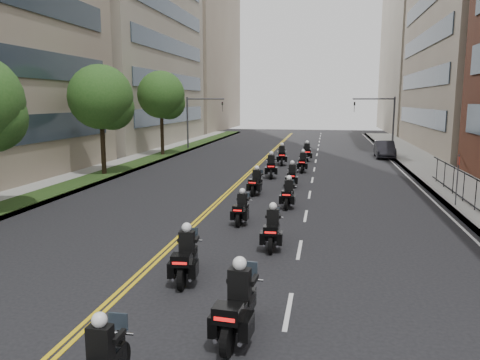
% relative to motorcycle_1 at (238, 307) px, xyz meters
% --- Properties ---
extents(sidewalk_right, '(4.00, 90.00, 0.15)m').
position_rel_motorcycle_1_xyz_m(sidewalk_right, '(9.80, 21.55, -0.66)').
color(sidewalk_right, gray).
rests_on(sidewalk_right, ground).
extents(sidewalk_left, '(4.00, 90.00, 0.15)m').
position_rel_motorcycle_1_xyz_m(sidewalk_left, '(-14.20, 21.55, -0.66)').
color(sidewalk_left, gray).
rests_on(sidewalk_left, ground).
extents(grass_strip, '(2.00, 90.00, 0.04)m').
position_rel_motorcycle_1_xyz_m(grass_strip, '(-13.40, 21.55, -0.56)').
color(grass_strip, '#1E3613').
rests_on(grass_strip, sidewalk_left).
extents(building_right_far, '(15.00, 28.00, 26.00)m').
position_rel_motorcycle_1_xyz_m(building_right_far, '(19.30, 74.55, 12.27)').
color(building_right_far, gray).
rests_on(building_right_far, ground).
extents(building_left_far, '(16.00, 28.00, 26.00)m').
position_rel_motorcycle_1_xyz_m(building_left_far, '(-24.20, 74.55, 12.27)').
color(building_left_far, gray).
rests_on(building_left_far, ground).
extents(street_trees, '(4.40, 38.40, 7.98)m').
position_rel_motorcycle_1_xyz_m(street_trees, '(-13.24, 15.16, 4.40)').
color(street_trees, '#2F2315').
rests_on(street_trees, ground).
extents(traffic_signal_right, '(4.09, 0.20, 5.60)m').
position_rel_motorcycle_1_xyz_m(traffic_signal_right, '(7.34, 38.55, 2.97)').
color(traffic_signal_right, '#3F3F44').
rests_on(traffic_signal_right, ground).
extents(traffic_signal_left, '(4.09, 0.20, 5.60)m').
position_rel_motorcycle_1_xyz_m(traffic_signal_left, '(-11.74, 38.55, 2.97)').
color(traffic_signal_left, '#3F3F44').
rests_on(traffic_signal_left, ground).
extents(motorcycle_1, '(0.67, 2.51, 1.85)m').
position_rel_motorcycle_1_xyz_m(motorcycle_1, '(0.00, 0.00, 0.00)').
color(motorcycle_1, black).
rests_on(motorcycle_1, ground).
extents(motorcycle_2, '(0.65, 2.32, 1.71)m').
position_rel_motorcycle_1_xyz_m(motorcycle_2, '(-2.12, 3.08, -0.05)').
color(motorcycle_2, black).
rests_on(motorcycle_2, ground).
extents(motorcycle_3, '(0.52, 2.23, 1.65)m').
position_rel_motorcycle_1_xyz_m(motorcycle_3, '(0.02, 6.61, -0.08)').
color(motorcycle_3, black).
rests_on(motorcycle_3, ground).
extents(motorcycle_4, '(0.48, 2.06, 1.52)m').
position_rel_motorcycle_1_xyz_m(motorcycle_4, '(-1.67, 9.77, -0.13)').
color(motorcycle_4, black).
rests_on(motorcycle_4, ground).
extents(motorcycle_5, '(0.51, 2.16, 1.59)m').
position_rel_motorcycle_1_xyz_m(motorcycle_5, '(0.07, 13.23, -0.10)').
color(motorcycle_5, black).
rests_on(motorcycle_5, ground).
extents(motorcycle_6, '(0.60, 2.21, 1.63)m').
position_rel_motorcycle_1_xyz_m(motorcycle_6, '(-1.99, 16.15, -0.09)').
color(motorcycle_6, black).
rests_on(motorcycle_6, ground).
extents(motorcycle_7, '(0.51, 2.18, 1.61)m').
position_rel_motorcycle_1_xyz_m(motorcycle_7, '(-0.17, 18.86, -0.09)').
color(motorcycle_7, black).
rests_on(motorcycle_7, ground).
extents(motorcycle_8, '(0.70, 2.46, 1.82)m').
position_rel_motorcycle_1_xyz_m(motorcycle_8, '(-1.83, 22.11, -0.01)').
color(motorcycle_8, black).
rests_on(motorcycle_8, ground).
extents(motorcycle_9, '(0.52, 2.27, 1.67)m').
position_rel_motorcycle_1_xyz_m(motorcycle_9, '(0.18, 25.10, -0.07)').
color(motorcycle_9, black).
rests_on(motorcycle_9, ground).
extents(motorcycle_10, '(0.70, 2.47, 1.83)m').
position_rel_motorcycle_1_xyz_m(motorcycle_10, '(-1.72, 28.66, -0.01)').
color(motorcycle_10, black).
rests_on(motorcycle_10, ground).
extents(motorcycle_11, '(0.66, 2.43, 1.79)m').
position_rel_motorcycle_1_xyz_m(motorcycle_11, '(0.22, 31.55, -0.02)').
color(motorcycle_11, black).
rests_on(motorcycle_11, ground).
extents(parked_sedan, '(1.71, 4.72, 1.55)m').
position_rel_motorcycle_1_xyz_m(parked_sedan, '(7.20, 35.33, 0.04)').
color(parked_sedan, black).
rests_on(parked_sedan, ground).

